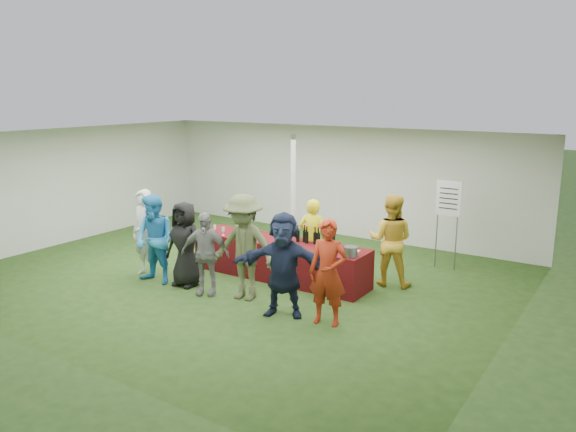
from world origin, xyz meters
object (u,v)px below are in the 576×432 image
Objects in this scene: customer_5 at (283,265)px; customer_6 at (328,272)px; serving_table at (279,259)px; customer_3 at (205,254)px; dump_bucket at (351,252)px; staff_back at (391,240)px; customer_2 at (185,244)px; wine_list_sign at (448,205)px; staff_pourer at (313,239)px; customer_4 at (244,247)px; customer_1 at (155,240)px; customer_0 at (145,233)px.

customer_5 reaches higher than customer_6.
customer_3 reaches higher than serving_table.
staff_back is at bearing 74.13° from dump_bucket.
customer_2 is at bearing 20.00° from staff_back.
dump_bucket is 0.15× the size of customer_6.
dump_bucket is at bearing 60.32° from staff_back.
customer_6 is at bearing -99.71° from wine_list_sign.
customer_5 is (1.08, -1.47, 0.47)m from serving_table.
staff_pourer is 2.14m from customer_3.
customer_6 is at bearing -37.03° from serving_table.
customer_4 reaches higher than customer_6.
dump_bucket is 0.13× the size of wine_list_sign.
staff_pourer is 2.41m from customer_2.
customer_4 is at bearing 164.60° from customer_6.
customer_2 is 0.63m from customer_3.
customer_3 is (0.61, -0.14, -0.05)m from customer_2.
staff_back is 2.74m from customer_4.
customer_2 reaches higher than serving_table.
customer_4 reaches higher than customer_1.
customer_4 is at bearing 144.87° from customer_5.
customer_4 is 1.11× the size of customer_6.
dump_bucket is 0.13× the size of customer_4.
serving_table is 1.82m from customer_2.
wine_list_sign is at bearing 39.86° from customer_1.
customer_0 is (-2.79, -1.68, 0.08)m from staff_pourer.
customer_5 is at bearing -19.69° from customer_4.
staff_back is 1.15× the size of customer_3.
customer_2 is at bearing 175.69° from customer_4.
dump_bucket is at bearing 18.38° from customer_1.
staff_back reaches higher than customer_6.
customer_5 is (-0.84, -2.29, -0.01)m from staff_back.
staff_pourer is 0.93× the size of customer_6.
staff_pourer is at bearing 35.06° from customer_3.
wine_list_sign is 4.08m from customer_5.
customer_5 reaches higher than customer_1.
dump_bucket is 0.14× the size of customer_5.
customer_0 is (-4.19, -2.10, -0.01)m from staff_back.
staff_back is 3.77m from customer_2.
dump_bucket is (1.63, -0.22, 0.46)m from serving_table.
wine_list_sign is 4.90m from customer_3.
customer_5 is (3.35, -0.19, -0.00)m from customer_0.
customer_2 is 0.94× the size of customer_5.
dump_bucket is at bearing 5.06° from customer_3.
customer_0 is 1.14× the size of customer_3.
wine_list_sign is at bearing -145.42° from staff_pourer.
customer_1 is at bearing 159.90° from customer_3.
customer_5 is at bearing -7.22° from customer_2.
dump_bucket is 1.27m from staff_pourer.
customer_0 is (-3.90, -1.07, 0.01)m from dump_bucket.
customer_0 is 1.01× the size of customer_5.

